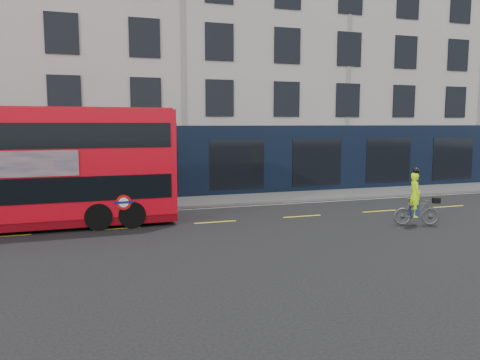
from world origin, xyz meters
name	(u,v)px	position (x,y,z in m)	size (l,w,h in m)	color
ground	(225,230)	(0.00, 0.00, 0.00)	(120.00, 120.00, 0.00)	black
pavement	(191,202)	(0.00, 6.50, 0.06)	(60.00, 3.00, 0.12)	gray
kerb	(197,207)	(0.00, 5.00, 0.07)	(60.00, 0.12, 0.13)	slate
building_terrace	(168,70)	(0.00, 12.94, 7.49)	(50.00, 10.07, 15.00)	#B6B2AC
road_edge_line	(198,209)	(0.00, 4.70, 0.00)	(58.00, 0.10, 0.01)	silver
lane_dashes	(215,222)	(0.00, 1.50, 0.00)	(58.00, 0.12, 0.01)	gold
bus	(23,167)	(-7.42, 2.64, 2.43)	(11.78, 2.84, 4.73)	red
cyclist	(416,206)	(7.59, -1.58, 0.79)	(1.91, 1.07, 2.36)	#4D5053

